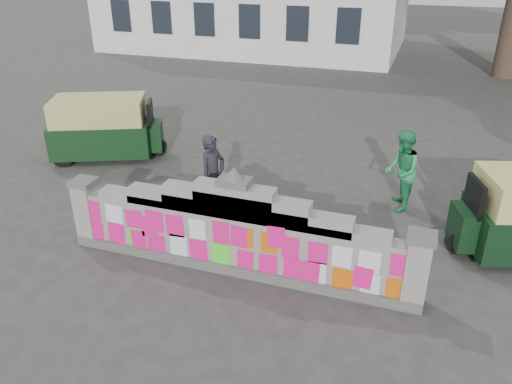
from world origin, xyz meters
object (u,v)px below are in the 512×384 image
cyclist_rider (213,187)px  rickshaw_left (104,127)px  cyclist_bike (214,203)px  pedestrian (401,171)px

cyclist_rider → rickshaw_left: size_ratio=0.55×
cyclist_bike → pedestrian: (3.53, 1.98, 0.39)m
cyclist_bike → cyclist_rider: 0.35m
cyclist_bike → rickshaw_left: 4.95m
cyclist_bike → rickshaw_left: bearing=79.9°
pedestrian → rickshaw_left: bearing=-100.7°
cyclist_rider → pedestrian: size_ratio=0.95×
cyclist_bike → rickshaw_left: (-4.27, 2.48, 0.36)m
pedestrian → cyclist_bike: bearing=-67.8°
cyclist_bike → pedestrian: bearing=-40.7°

